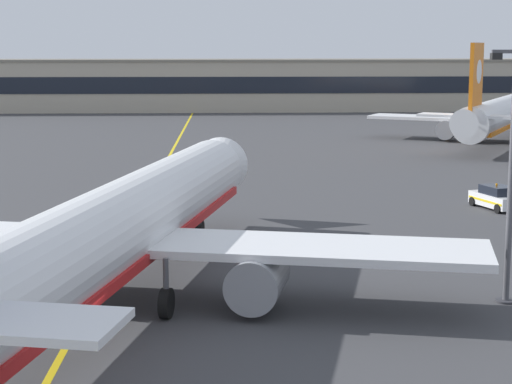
{
  "coord_description": "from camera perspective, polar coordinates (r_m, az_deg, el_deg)",
  "views": [
    {
      "loc": [
        5.13,
        -30.55,
        11.29
      ],
      "look_at": [
        6.96,
        7.66,
        4.99
      ],
      "focal_mm": 62.68,
      "sensor_mm": 36.0,
      "label": 1
    }
  ],
  "objects": [
    {
      "name": "apron_lamp_post",
      "position": [
        40.37,
        16.0,
        1.28
      ],
      "size": [
        2.24,
        0.9,
        11.18
      ],
      "color": "#515156",
      "rests_on": "ground"
    },
    {
      "name": "service_car_nearest",
      "position": [
        64.48,
        15.08,
        -0.37
      ],
      "size": [
        2.96,
        4.54,
        1.79
      ],
      "color": "white",
      "rests_on": "ground"
    },
    {
      "name": "terminal_building",
      "position": [
        157.21,
        -1.77,
        6.85
      ],
      "size": [
        123.15,
        12.4,
        8.92
      ],
      "color": "#B2A893",
      "rests_on": "ground"
    },
    {
      "name": "safety_cone_by_nose_gear",
      "position": [
        54.74,
        -5.4,
        -2.32
      ],
      "size": [
        0.44,
        0.44,
        0.55
      ],
      "color": "orange",
      "rests_on": "ground"
    },
    {
      "name": "airliner_background",
      "position": [
        107.86,
        15.43,
        4.78
      ],
      "size": [
        30.25,
        37.76,
        11.55
      ],
      "color": "white",
      "rests_on": "ground"
    },
    {
      "name": "ground_plane",
      "position": [
        32.97,
        -11.74,
        -10.88
      ],
      "size": [
        400.0,
        400.0,
        0.0
      ],
      "primitive_type": "plane",
      "color": "#3D3D3F"
    },
    {
      "name": "taxiway_centreline",
      "position": [
        61.81,
        -7.47,
        -1.26
      ],
      "size": [
        3.66,
        179.97,
        0.01
      ],
      "primitive_type": "cube",
      "rotation": [
        0.0,
        0.0,
        -0.02
      ],
      "color": "yellow",
      "rests_on": "ground"
    },
    {
      "name": "airliner_foreground",
      "position": [
        39.55,
        -8.71,
        -2.31
      ],
      "size": [
        32.26,
        41.07,
        11.65
      ],
      "color": "white",
      "rests_on": "ground"
    }
  ]
}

